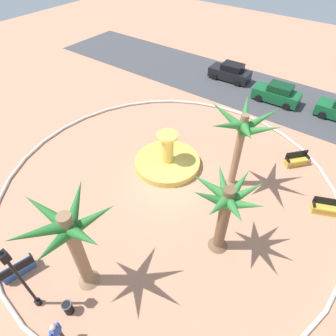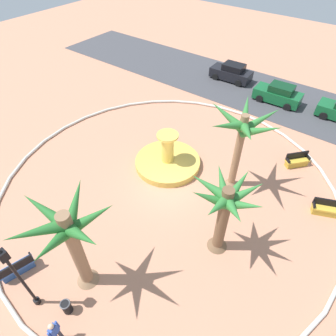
# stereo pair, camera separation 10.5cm
# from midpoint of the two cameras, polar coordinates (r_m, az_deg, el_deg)

# --- Properties ---
(ground_plane) EXTENTS (80.00, 80.00, 0.00)m
(ground_plane) POSITION_cam_midpoint_polar(r_m,az_deg,el_deg) (18.22, -0.12, -3.57)
(ground_plane) COLOR tan
(plaza_curb) EXTENTS (20.79, 20.79, 0.20)m
(plaza_curb) POSITION_cam_midpoint_polar(r_m,az_deg,el_deg) (18.15, -0.12, -3.36)
(plaza_curb) COLOR silver
(plaza_curb) RESTS_ON ground
(street_asphalt) EXTENTS (48.00, 8.00, 0.03)m
(street_asphalt) POSITION_cam_midpoint_polar(r_m,az_deg,el_deg) (29.09, 18.12, 13.95)
(street_asphalt) COLOR #424247
(street_asphalt) RESTS_ON ground
(fountain) EXTENTS (4.38, 4.38, 2.57)m
(fountain) POSITION_cam_midpoint_polar(r_m,az_deg,el_deg) (19.39, -0.26, 1.40)
(fountain) COLOR gold
(fountain) RESTS_ON ground
(palm_tree_near_fountain) EXTENTS (4.13, 3.91, 5.26)m
(palm_tree_near_fountain) POSITION_cam_midpoint_polar(r_m,az_deg,el_deg) (12.10, -18.96, -13.01)
(palm_tree_near_fountain) COLOR #8E6B4C
(palm_tree_near_fountain) RESTS_ON ground
(palm_tree_by_curb) EXTENTS (3.52, 3.55, 4.60)m
(palm_tree_by_curb) POSITION_cam_midpoint_polar(r_m,az_deg,el_deg) (13.18, 11.24, -7.35)
(palm_tree_by_curb) COLOR brown
(palm_tree_by_curb) RESTS_ON ground
(palm_tree_mid_plaza) EXTENTS (4.22, 4.25, 5.39)m
(palm_tree_mid_plaza) POSITION_cam_midpoint_polar(r_m,az_deg,el_deg) (16.20, 14.41, 6.93)
(palm_tree_mid_plaza) COLOR #8E6B4C
(palm_tree_mid_plaza) RESTS_ON ground
(bench_east) EXTENTS (1.42, 1.54, 1.00)m
(bench_east) POSITION_cam_midpoint_polar(r_m,az_deg,el_deg) (21.26, 24.02, 1.33)
(bench_east) COLOR gold
(bench_east) RESTS_ON ground
(bench_west) EXTENTS (0.89, 1.67, 1.00)m
(bench_west) POSITION_cam_midpoint_polar(r_m,az_deg,el_deg) (16.26, -27.86, -17.41)
(bench_west) COLOR #335BA8
(bench_west) RESTS_ON ground
(bench_north) EXTENTS (1.67, 1.09, 1.00)m
(bench_north) POSITION_cam_midpoint_polar(r_m,az_deg,el_deg) (18.88, 28.79, -7.07)
(bench_north) COLOR gold
(bench_north) RESTS_ON ground
(lamppost) EXTENTS (0.32, 0.32, 4.42)m
(lamppost) POSITION_cam_midpoint_polar(r_m,az_deg,el_deg) (13.27, -27.78, -18.52)
(lamppost) COLOR black
(lamppost) RESTS_ON ground
(trash_bin) EXTENTS (0.46, 0.46, 0.73)m
(trash_bin) POSITION_cam_midpoint_polar(r_m,az_deg,el_deg) (14.47, -19.50, -24.71)
(trash_bin) COLOR black
(trash_bin) RESTS_ON ground
(person_cyclist_helmet) EXTENTS (0.28, 0.52, 1.70)m
(person_cyclist_helmet) POSITION_cam_midpoint_polar(r_m,az_deg,el_deg) (13.60, -21.45, -28.25)
(person_cyclist_helmet) COLOR #33333D
(person_cyclist_helmet) RESTS_ON ground
(parked_car_leftmost) EXTENTS (4.07, 2.05, 1.67)m
(parked_car_leftmost) POSITION_cam_midpoint_polar(r_m,az_deg,el_deg) (30.49, 12.16, 18.10)
(parked_car_leftmost) COLOR black
(parked_car_leftmost) RESTS_ON ground
(parked_car_second) EXTENTS (4.06, 2.03, 1.67)m
(parked_car_second) POSITION_cam_midpoint_polar(r_m,az_deg,el_deg) (27.74, 20.76, 13.64)
(parked_car_second) COLOR #145B2D
(parked_car_second) RESTS_ON ground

